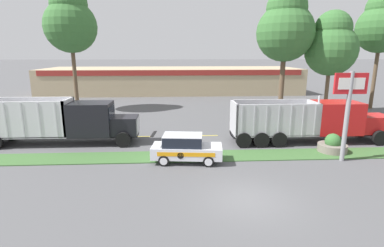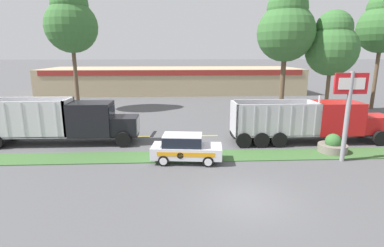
{
  "view_description": "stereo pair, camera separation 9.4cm",
  "coord_description": "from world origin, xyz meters",
  "px_view_note": "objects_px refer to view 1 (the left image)",
  "views": [
    {
      "loc": [
        -3.34,
        -12.67,
        6.73
      ],
      "look_at": [
        -2.17,
        8.25,
        1.77
      ],
      "focal_mm": 28.0,
      "sensor_mm": 36.0,
      "label": 1
    },
    {
      "loc": [
        -3.25,
        -12.68,
        6.73
      ],
      "look_at": [
        -2.17,
        8.25,
        1.77
      ],
      "focal_mm": 28.0,
      "sensor_mm": 36.0,
      "label": 2
    }
  ],
  "objects_px": {
    "rally_car": "(186,148)",
    "store_sign_post": "(349,101)",
    "stone_planter": "(332,146)",
    "dump_truck_mid": "(323,121)",
    "dump_truck_lead": "(72,122)"
  },
  "relations": [
    {
      "from": "rally_car",
      "to": "store_sign_post",
      "type": "bearing_deg",
      "value": -2.15
    },
    {
      "from": "store_sign_post",
      "to": "stone_planter",
      "type": "bearing_deg",
      "value": 82.51
    },
    {
      "from": "stone_planter",
      "to": "dump_truck_mid",
      "type": "bearing_deg",
      "value": 79.67
    },
    {
      "from": "dump_truck_lead",
      "to": "stone_planter",
      "type": "relative_size",
      "value": 6.16
    },
    {
      "from": "dump_truck_lead",
      "to": "dump_truck_mid",
      "type": "relative_size",
      "value": 0.98
    },
    {
      "from": "dump_truck_mid",
      "to": "stone_planter",
      "type": "relative_size",
      "value": 6.26
    },
    {
      "from": "dump_truck_mid",
      "to": "stone_planter",
      "type": "bearing_deg",
      "value": -100.33
    },
    {
      "from": "dump_truck_mid",
      "to": "dump_truck_lead",
      "type": "bearing_deg",
      "value": 178.32
    },
    {
      "from": "dump_truck_mid",
      "to": "stone_planter",
      "type": "distance_m",
      "value": 2.8
    },
    {
      "from": "dump_truck_lead",
      "to": "stone_planter",
      "type": "bearing_deg",
      "value": -9.4
    },
    {
      "from": "rally_car",
      "to": "stone_planter",
      "type": "relative_size",
      "value": 2.34
    },
    {
      "from": "dump_truck_lead",
      "to": "rally_car",
      "type": "bearing_deg",
      "value": -27.55
    },
    {
      "from": "dump_truck_mid",
      "to": "rally_car",
      "type": "distance_m",
      "value": 11.34
    },
    {
      "from": "dump_truck_lead",
      "to": "store_sign_post",
      "type": "height_order",
      "value": "store_sign_post"
    },
    {
      "from": "dump_truck_mid",
      "to": "rally_car",
      "type": "xyz_separation_m",
      "value": [
        -10.67,
        -3.79,
        -0.71
      ]
    }
  ]
}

